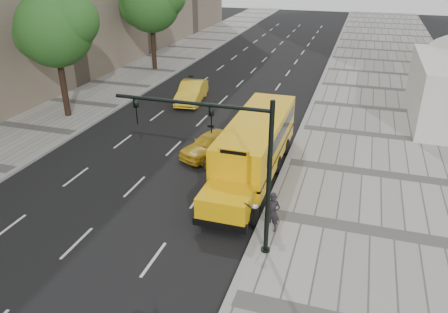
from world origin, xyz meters
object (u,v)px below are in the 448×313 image
(taxi_far, at_px, (192,92))
(traffic_signal, at_px, (232,157))
(school_bus, at_px, (256,143))
(pedestrian, at_px, (273,212))
(tree_b, at_px, (56,29))
(tree_c, at_px, (151,2))
(taxi_near, at_px, (211,144))

(taxi_far, xyz_separation_m, traffic_signal, (8.41, -17.04, 3.28))
(school_bus, xyz_separation_m, taxi_far, (-7.72, 10.36, -0.95))
(school_bus, bearing_deg, pedestrian, -68.63)
(tree_b, height_order, taxi_far, tree_b)
(tree_b, xyz_separation_m, pedestrian, (16.95, -9.64, -5.20))
(taxi_far, bearing_deg, tree_c, 122.36)
(pedestrian, relative_size, traffic_signal, 0.28)
(taxi_near, bearing_deg, tree_b, -169.65)
(tree_b, height_order, taxi_near, tree_b)
(tree_b, bearing_deg, taxi_near, -14.05)
(taxi_far, relative_size, pedestrian, 2.75)
(taxi_far, bearing_deg, school_bus, -61.43)
(taxi_far, bearing_deg, pedestrian, -66.05)
(tree_c, bearing_deg, school_bus, -51.56)
(taxi_far, height_order, pedestrian, pedestrian)
(taxi_far, bearing_deg, tree_b, -148.57)
(tree_b, xyz_separation_m, traffic_signal, (15.60, -11.11, -2.16))
(tree_b, distance_m, taxi_near, 13.46)
(pedestrian, bearing_deg, taxi_near, 131.61)
(taxi_near, relative_size, taxi_far, 0.85)
(tree_c, distance_m, taxi_near, 21.81)
(taxi_near, bearing_deg, tree_c, 148.87)
(tree_b, bearing_deg, tree_c, 89.96)
(school_bus, bearing_deg, taxi_far, 126.70)
(tree_b, bearing_deg, pedestrian, -29.64)
(tree_b, distance_m, traffic_signal, 19.27)
(taxi_far, height_order, traffic_signal, traffic_signal)
(traffic_signal, bearing_deg, taxi_far, 116.27)
(pedestrian, height_order, traffic_signal, traffic_signal)
(tree_c, relative_size, traffic_signal, 1.46)
(school_bus, bearing_deg, taxi_near, 154.33)
(taxi_far, distance_m, traffic_signal, 19.29)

